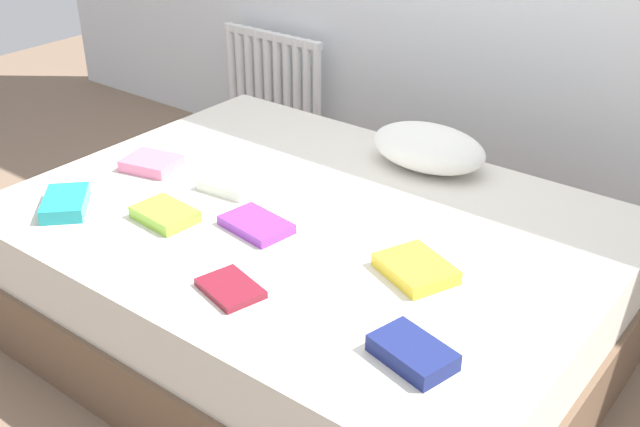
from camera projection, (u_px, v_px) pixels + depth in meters
name	position (u px, v px, depth m)	size (l,w,h in m)	color
ground_plane	(312.00, 334.00, 2.80)	(8.00, 8.00, 0.00)	#7F6651
bed	(311.00, 277.00, 2.68)	(2.00, 1.50, 0.50)	brown
radiator	(273.00, 80.00, 4.09)	(0.65, 0.04, 0.52)	white
pillow	(428.00, 148.00, 2.85)	(0.45, 0.30, 0.16)	white
textbook_teal	(65.00, 203.00, 2.58)	(0.22, 0.14, 0.05)	teal
textbook_lime	(165.00, 214.00, 2.51)	(0.20, 0.14, 0.04)	#8CC638
textbook_purple	(256.00, 225.00, 2.46)	(0.22, 0.15, 0.03)	purple
textbook_navy	(413.00, 353.00, 1.88)	(0.21, 0.13, 0.05)	navy
textbook_yellow	(416.00, 269.00, 2.22)	(0.22, 0.17, 0.04)	yellow
textbook_maroon	(230.00, 288.00, 2.15)	(0.18, 0.13, 0.02)	maroon
textbook_pink	(152.00, 163.00, 2.86)	(0.19, 0.16, 0.04)	pink
textbook_white	(231.00, 183.00, 2.72)	(0.19, 0.15, 0.04)	white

